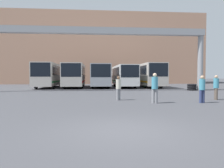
{
  "coord_description": "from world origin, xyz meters",
  "views": [
    {
      "loc": [
        -0.91,
        -6.48,
        1.69
      ],
      "look_at": [
        1.32,
        19.39,
        0.66
      ],
      "focal_mm": 35.0,
      "sensor_mm": 36.0,
      "label": 1
    }
  ],
  "objects_px": {
    "bus_slot_4": "(147,74)",
    "pedestrian_near_right": "(216,87)",
    "tire_stack": "(192,87)",
    "bus_slot_3": "(124,75)",
    "bus_slot_0": "(49,74)",
    "pedestrian_mid_right": "(118,87)",
    "bus_slot_2": "(100,74)",
    "pedestrian_near_left": "(155,87)",
    "pedestrian_near_center": "(202,88)",
    "bus_slot_1": "(75,74)"
  },
  "relations": [
    {
      "from": "bus_slot_4",
      "to": "pedestrian_near_right",
      "type": "relative_size",
      "value": 6.79
    },
    {
      "from": "bus_slot_4",
      "to": "tire_stack",
      "type": "height_order",
      "value": "bus_slot_4"
    },
    {
      "from": "bus_slot_3",
      "to": "bus_slot_0",
      "type": "bearing_deg",
      "value": -177.58
    },
    {
      "from": "bus_slot_3",
      "to": "pedestrian_mid_right",
      "type": "bearing_deg",
      "value": -99.2
    },
    {
      "from": "bus_slot_0",
      "to": "bus_slot_4",
      "type": "xyz_separation_m",
      "value": [
        14.0,
        0.69,
        0.01
      ]
    },
    {
      "from": "bus_slot_0",
      "to": "bus_slot_2",
      "type": "bearing_deg",
      "value": 4.67
    },
    {
      "from": "bus_slot_2",
      "to": "pedestrian_mid_right",
      "type": "relative_size",
      "value": 6.94
    },
    {
      "from": "pedestrian_mid_right",
      "to": "tire_stack",
      "type": "distance_m",
      "value": 12.99
    },
    {
      "from": "bus_slot_0",
      "to": "bus_slot_4",
      "type": "bearing_deg",
      "value": 2.81
    },
    {
      "from": "pedestrian_near_left",
      "to": "bus_slot_0",
      "type": "bearing_deg",
      "value": 134.32
    },
    {
      "from": "bus_slot_2",
      "to": "pedestrian_near_left",
      "type": "xyz_separation_m",
      "value": [
        2.79,
        -18.64,
        -0.84
      ]
    },
    {
      "from": "pedestrian_mid_right",
      "to": "pedestrian_near_left",
      "type": "relative_size",
      "value": 0.89
    },
    {
      "from": "pedestrian_near_right",
      "to": "pedestrian_mid_right",
      "type": "bearing_deg",
      "value": 101.47
    },
    {
      "from": "bus_slot_2",
      "to": "pedestrian_near_left",
      "type": "distance_m",
      "value": 18.87
    },
    {
      "from": "bus_slot_0",
      "to": "pedestrian_near_center",
      "type": "height_order",
      "value": "bus_slot_0"
    },
    {
      "from": "bus_slot_2",
      "to": "bus_slot_3",
      "type": "xyz_separation_m",
      "value": [
        3.5,
        -0.13,
        -0.05
      ]
    },
    {
      "from": "pedestrian_mid_right",
      "to": "pedestrian_near_center",
      "type": "distance_m",
      "value": 5.27
    },
    {
      "from": "bus_slot_0",
      "to": "pedestrian_near_right",
      "type": "relative_size",
      "value": 5.98
    },
    {
      "from": "bus_slot_1",
      "to": "bus_slot_4",
      "type": "relative_size",
      "value": 0.87
    },
    {
      "from": "pedestrian_near_left",
      "to": "pedestrian_near_right",
      "type": "bearing_deg",
      "value": 32.97
    },
    {
      "from": "pedestrian_near_left",
      "to": "pedestrian_near_center",
      "type": "distance_m",
      "value": 2.93
    },
    {
      "from": "bus_slot_4",
      "to": "pedestrian_near_center",
      "type": "bearing_deg",
      "value": -93.9
    },
    {
      "from": "bus_slot_1",
      "to": "tire_stack",
      "type": "distance_m",
      "value": 15.52
    },
    {
      "from": "pedestrian_near_right",
      "to": "bus_slot_0",
      "type": "bearing_deg",
      "value": 55.49
    },
    {
      "from": "pedestrian_near_right",
      "to": "tire_stack",
      "type": "bearing_deg",
      "value": -1.43
    },
    {
      "from": "bus_slot_2",
      "to": "pedestrian_mid_right",
      "type": "height_order",
      "value": "bus_slot_2"
    },
    {
      "from": "pedestrian_near_left",
      "to": "pedestrian_near_center",
      "type": "height_order",
      "value": "pedestrian_near_left"
    },
    {
      "from": "bus_slot_2",
      "to": "pedestrian_near_center",
      "type": "relative_size",
      "value": 6.73
    },
    {
      "from": "bus_slot_2",
      "to": "bus_slot_3",
      "type": "bearing_deg",
      "value": -2.1
    },
    {
      "from": "pedestrian_near_left",
      "to": "bus_slot_2",
      "type": "bearing_deg",
      "value": 114.38
    },
    {
      "from": "bus_slot_0",
      "to": "bus_slot_3",
      "type": "xyz_separation_m",
      "value": [
        10.5,
        0.44,
        -0.12
      ]
    },
    {
      "from": "bus_slot_1",
      "to": "pedestrian_mid_right",
      "type": "height_order",
      "value": "bus_slot_1"
    },
    {
      "from": "bus_slot_3",
      "to": "bus_slot_4",
      "type": "relative_size",
      "value": 0.96
    },
    {
      "from": "bus_slot_2",
      "to": "tire_stack",
      "type": "height_order",
      "value": "bus_slot_2"
    },
    {
      "from": "bus_slot_0",
      "to": "pedestrian_near_center",
      "type": "bearing_deg",
      "value": -55.02
    },
    {
      "from": "pedestrian_near_left",
      "to": "tire_stack",
      "type": "distance_m",
      "value": 13.07
    },
    {
      "from": "bus_slot_1",
      "to": "pedestrian_mid_right",
      "type": "distance_m",
      "value": 16.79
    },
    {
      "from": "bus_slot_1",
      "to": "pedestrian_near_right",
      "type": "distance_m",
      "value": 19.9
    },
    {
      "from": "bus_slot_2",
      "to": "pedestrian_near_center",
      "type": "height_order",
      "value": "bus_slot_2"
    },
    {
      "from": "bus_slot_0",
      "to": "bus_slot_4",
      "type": "height_order",
      "value": "bus_slot_4"
    },
    {
      "from": "bus_slot_4",
      "to": "bus_slot_3",
      "type": "bearing_deg",
      "value": -176.0
    },
    {
      "from": "bus_slot_0",
      "to": "pedestrian_near_left",
      "type": "height_order",
      "value": "bus_slot_0"
    },
    {
      "from": "bus_slot_1",
      "to": "bus_slot_2",
      "type": "bearing_deg",
      "value": 10.44
    },
    {
      "from": "pedestrian_near_center",
      "to": "pedestrian_near_left",
      "type": "bearing_deg",
      "value": -6.6
    },
    {
      "from": "bus_slot_2",
      "to": "pedestrian_near_right",
      "type": "height_order",
      "value": "bus_slot_2"
    },
    {
      "from": "bus_slot_2",
      "to": "bus_slot_3",
      "type": "distance_m",
      "value": 3.5
    },
    {
      "from": "bus_slot_2",
      "to": "bus_slot_4",
      "type": "bearing_deg",
      "value": 0.95
    },
    {
      "from": "pedestrian_near_center",
      "to": "bus_slot_2",
      "type": "bearing_deg",
      "value": -77.69
    },
    {
      "from": "pedestrian_near_center",
      "to": "bus_slot_1",
      "type": "bearing_deg",
      "value": -67.66
    },
    {
      "from": "bus_slot_1",
      "to": "pedestrian_near_right",
      "type": "bearing_deg",
      "value": -56.31
    }
  ]
}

